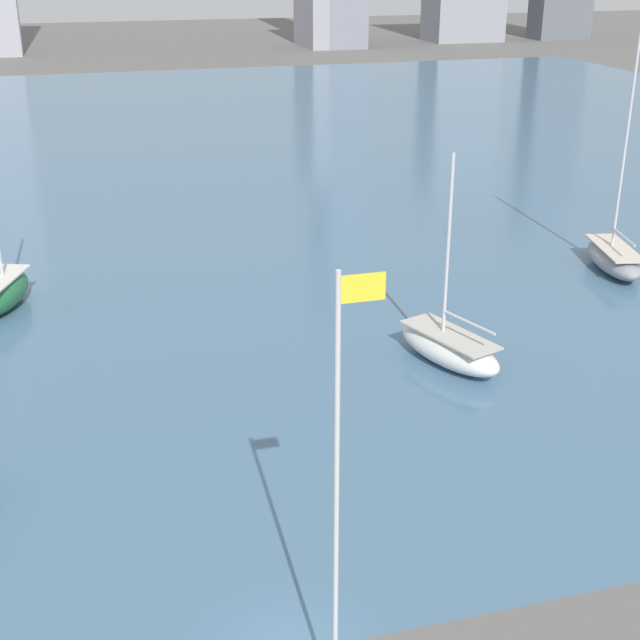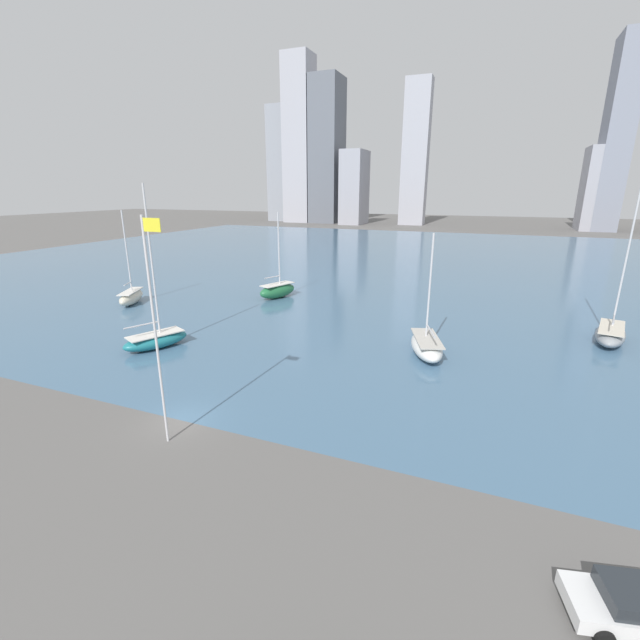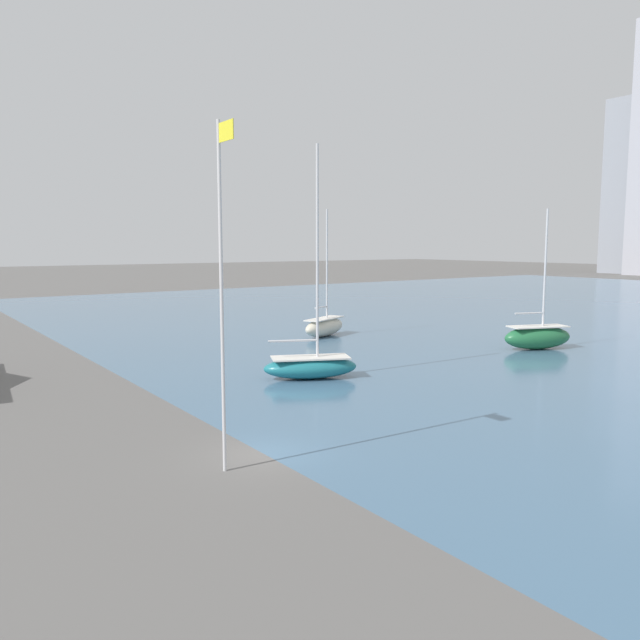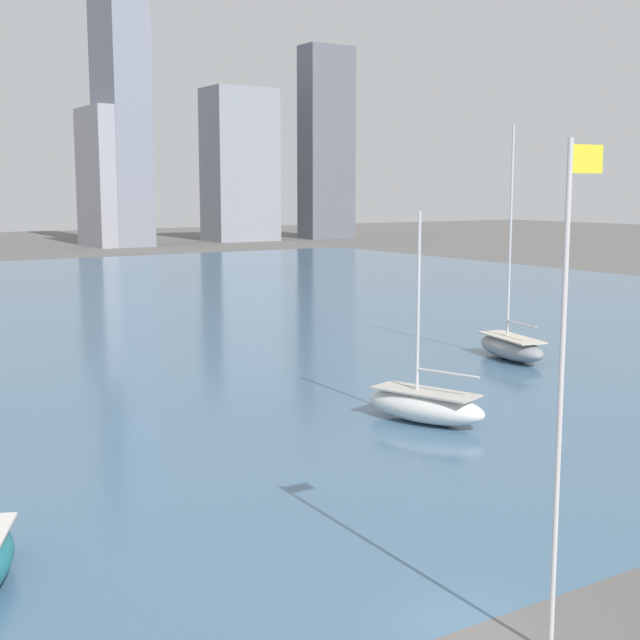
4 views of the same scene
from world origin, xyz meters
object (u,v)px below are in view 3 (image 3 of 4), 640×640
at_px(sailboat_cream, 324,326).
at_px(sailboat_green, 538,336).
at_px(flag_pole, 222,288).
at_px(sailboat_teal, 311,365).

bearing_deg(sailboat_cream, sailboat_green, 8.40).
xyz_separation_m(sailboat_green, sailboat_cream, (-16.45, -10.30, -0.09)).
distance_m(flag_pole, sailboat_cream, 36.73).
bearing_deg(sailboat_teal, sailboat_green, 110.29).
relative_size(flag_pole, sailboat_green, 1.14).
relative_size(flag_pole, sailboat_teal, 0.88).
xyz_separation_m(flag_pole, sailboat_teal, (-12.04, 12.30, -6.26)).
height_order(sailboat_green, sailboat_teal, sailboat_teal).
xyz_separation_m(sailboat_cream, sailboat_teal, (14.92, -11.87, -0.09)).
distance_m(flag_pole, sailboat_teal, 18.32).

